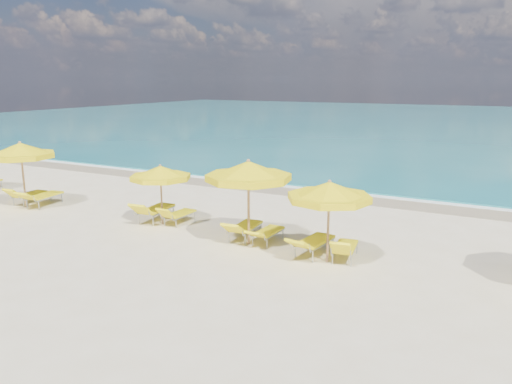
% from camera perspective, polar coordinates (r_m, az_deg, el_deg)
% --- Properties ---
extents(ground_plane, '(120.00, 120.00, 0.00)m').
position_cam_1_polar(ground_plane, '(15.71, -2.56, -5.34)').
color(ground_plane, beige).
extents(ocean, '(120.00, 80.00, 0.30)m').
position_cam_1_polar(ocean, '(61.54, 20.81, 7.40)').
color(ocean, '#13686F').
rests_on(ocean, ground).
extents(wet_sand_band, '(120.00, 2.60, 0.01)m').
position_cam_1_polar(wet_sand_band, '(22.19, 7.12, -0.04)').
color(wet_sand_band, tan).
rests_on(wet_sand_band, ground).
extents(foam_line, '(120.00, 1.20, 0.03)m').
position_cam_1_polar(foam_line, '(22.92, 7.83, 0.35)').
color(foam_line, white).
rests_on(foam_line, ground).
extents(whitecap_near, '(14.00, 0.36, 0.05)m').
position_cam_1_polar(whitecap_near, '(33.17, 3.32, 4.29)').
color(whitecap_near, white).
rests_on(whitecap_near, ground).
extents(umbrella_2, '(3.12, 3.12, 2.58)m').
position_cam_1_polar(umbrella_2, '(21.14, -25.31, 4.25)').
color(umbrella_2, tan).
rests_on(umbrella_2, ground).
extents(umbrella_3, '(2.23, 2.23, 2.09)m').
position_cam_1_polar(umbrella_3, '(17.11, -10.87, 2.11)').
color(umbrella_3, tan).
rests_on(umbrella_3, ground).
extents(umbrella_4, '(3.03, 3.03, 2.61)m').
position_cam_1_polar(umbrella_4, '(14.65, -0.87, 2.32)').
color(umbrella_4, tan).
rests_on(umbrella_4, ground).
extents(umbrella_5, '(2.60, 2.60, 2.30)m').
position_cam_1_polar(umbrella_5, '(13.34, 8.37, -0.02)').
color(umbrella_5, tan).
rests_on(umbrella_5, ground).
extents(lounger_2_left, '(0.74, 1.77, 0.80)m').
position_cam_1_polar(lounger_2_left, '(22.04, -24.49, -0.62)').
color(lounger_2_left, '#A5A8AD').
rests_on(lounger_2_left, ground).
extents(lounger_2_right, '(0.89, 2.03, 0.79)m').
position_cam_1_polar(lounger_2_right, '(21.37, -23.08, -0.83)').
color(lounger_2_right, '#A5A8AD').
rests_on(lounger_2_right, ground).
extents(lounger_3_left, '(0.84, 2.02, 0.88)m').
position_cam_1_polar(lounger_3_left, '(17.95, -11.40, -2.47)').
color(lounger_3_left, '#A5A8AD').
rests_on(lounger_3_left, ground).
extents(lounger_3_right, '(0.58, 1.62, 0.75)m').
position_cam_1_polar(lounger_3_right, '(17.47, -8.77, -2.93)').
color(lounger_3_right, '#A5A8AD').
rests_on(lounger_3_right, ground).
extents(lounger_4_left, '(0.73, 1.89, 0.78)m').
position_cam_1_polar(lounger_4_left, '(15.66, -1.29, -4.54)').
color(lounger_4_left, '#A5A8AD').
rests_on(lounger_4_left, ground).
extents(lounger_4_right, '(0.59, 1.68, 0.63)m').
position_cam_1_polar(lounger_4_right, '(15.29, 1.33, -5.08)').
color(lounger_4_right, '#A5A8AD').
rests_on(lounger_4_right, ground).
extents(lounger_5_left, '(0.85, 1.98, 0.75)m').
position_cam_1_polar(lounger_5_left, '(14.35, 6.61, -6.24)').
color(lounger_5_left, '#A5A8AD').
rests_on(lounger_5_left, ground).
extents(lounger_5_right, '(0.78, 1.68, 0.79)m').
position_cam_1_polar(lounger_5_right, '(14.11, 10.12, -6.79)').
color(lounger_5_right, '#A5A8AD').
rests_on(lounger_5_right, ground).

